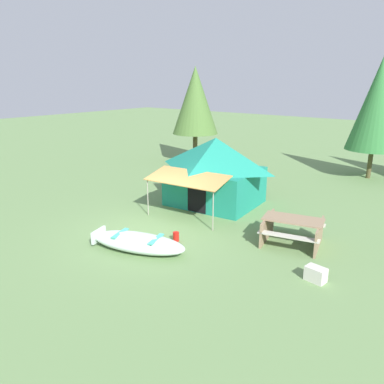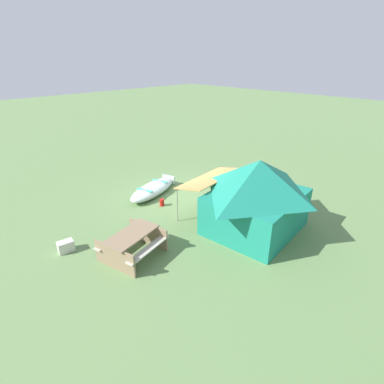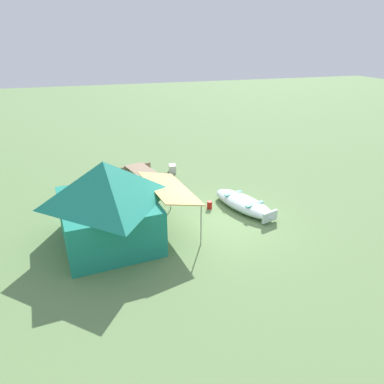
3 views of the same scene
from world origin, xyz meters
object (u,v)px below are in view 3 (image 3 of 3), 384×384
(canvas_cabin_tent, at_px, (107,201))
(picnic_table, at_px, (141,176))
(beached_rowboat, at_px, (244,203))
(fuel_can, at_px, (210,205))
(cooler_box, at_px, (172,169))

(canvas_cabin_tent, bearing_deg, picnic_table, -23.26)
(canvas_cabin_tent, distance_m, picnic_table, 4.43)
(beached_rowboat, relative_size, picnic_table, 1.52)
(canvas_cabin_tent, relative_size, picnic_table, 2.14)
(canvas_cabin_tent, distance_m, fuel_can, 4.08)
(beached_rowboat, height_order, canvas_cabin_tent, canvas_cabin_tent)
(cooler_box, bearing_deg, beached_rowboat, -162.49)
(fuel_can, bearing_deg, picnic_table, 35.37)
(canvas_cabin_tent, distance_m, cooler_box, 6.47)
(canvas_cabin_tent, bearing_deg, cooler_box, -32.41)
(beached_rowboat, bearing_deg, cooler_box, 17.51)
(fuel_can, bearing_deg, cooler_box, 4.14)
(beached_rowboat, distance_m, picnic_table, 4.54)
(picnic_table, bearing_deg, beached_rowboat, -135.90)
(canvas_cabin_tent, relative_size, cooler_box, 9.01)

